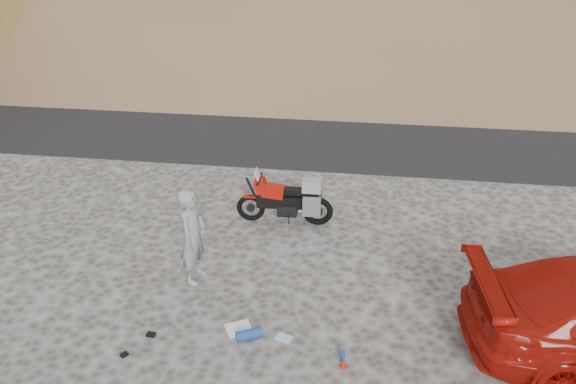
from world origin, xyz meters
name	(u,v)px	position (x,y,z in m)	size (l,w,h in m)	color
ground	(207,286)	(0.00, 0.00, 0.00)	(140.00, 140.00, 0.00)	#3C3937
road	(278,125)	(0.00, 9.00, 0.00)	(120.00, 7.00, 0.05)	black
motorcycle	(289,201)	(1.25, 2.65, 0.57)	(2.24, 0.68, 1.33)	black
man	(197,278)	(-0.26, 0.21, 0.00)	(0.71, 0.47, 1.95)	gray
gear_white_cloth	(239,329)	(0.89, -1.13, 0.01)	(0.43, 0.38, 0.01)	white
gear_blue_mat	(249,334)	(1.12, -1.34, 0.09)	(0.18, 0.18, 0.44)	navy
gear_bottle	(343,355)	(2.71, -1.63, 0.10)	(0.08, 0.08, 0.21)	navy
gear_funnel	(343,364)	(2.73, -1.79, 0.08)	(0.12, 0.12, 0.15)	#B2160B
gear_glove_a	(151,335)	(-0.57, -1.50, 0.02)	(0.15, 0.11, 0.04)	black
gear_glove_b	(124,355)	(-0.83, -2.03, 0.02)	(0.12, 0.09, 0.04)	black
gear_blue_cloth	(284,338)	(1.70, -1.25, 0.01)	(0.27, 0.20, 0.01)	#93C3E3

